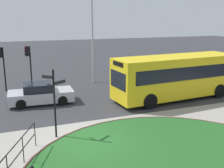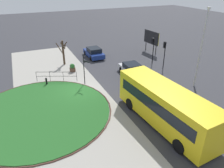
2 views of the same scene
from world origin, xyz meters
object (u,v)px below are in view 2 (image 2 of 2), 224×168
at_px(billboard_left, 151,38).
at_px(car_far_lane, 132,70).
at_px(lamppost_tall, 201,47).
at_px(street_tree_bare, 63,51).
at_px(signpost_directional, 84,67).
at_px(traffic_light_near, 165,49).
at_px(planter_near_signpost, 72,68).
at_px(traffic_light_far, 153,45).
at_px(bollard_foreground, 46,81).
at_px(car_near_lane, 94,53).
at_px(bus_yellow, 165,105).

bearing_deg(billboard_left, car_far_lane, -51.42).
relative_size(lamppost_tall, street_tree_bare, 2.49).
height_order(signpost_directional, lamppost_tall, lamppost_tall).
distance_m(traffic_light_near, billboard_left, 6.69).
xyz_separation_m(signpost_directional, street_tree_bare, (-6.74, -0.76, -0.15)).
bearing_deg(billboard_left, planter_near_signpost, -83.56).
bearing_deg(signpost_directional, traffic_light_far, 103.06).
height_order(bollard_foreground, traffic_light_far, traffic_light_far).
height_order(signpost_directional, car_near_lane, signpost_directional).
distance_m(signpost_directional, lamppost_tall, 11.83).
height_order(bus_yellow, street_tree_bare, street_tree_bare).
bearing_deg(street_tree_bare, car_near_lane, 104.62).
distance_m(bus_yellow, lamppost_tall, 8.42).
relative_size(bus_yellow, car_near_lane, 2.24).
bearing_deg(traffic_light_far, billboard_left, -42.09).
bearing_deg(traffic_light_near, traffic_light_far, 20.91).
bearing_deg(street_tree_bare, bus_yellow, 14.97).
bearing_deg(bollard_foreground, billboard_left, 107.31).
distance_m(bollard_foreground, bus_yellow, 12.90).
bearing_deg(car_far_lane, planter_near_signpost, -119.24).
bearing_deg(planter_near_signpost, street_tree_bare, -172.39).
height_order(traffic_light_far, billboard_left, traffic_light_far).
height_order(car_far_lane, planter_near_signpost, car_far_lane).
relative_size(car_far_lane, billboard_left, 1.30).
xyz_separation_m(bus_yellow, lamppost_tall, (-3.98, 6.94, 2.63)).
xyz_separation_m(traffic_light_near, lamppost_tall, (5.43, 0.11, 1.75)).
distance_m(lamppost_tall, planter_near_signpost, 14.57).
xyz_separation_m(traffic_light_far, street_tree_bare, (-4.44, -10.71, -0.74)).
relative_size(bollard_foreground, car_far_lane, 0.19).
bearing_deg(planter_near_signpost, traffic_light_near, 71.38).
xyz_separation_m(bus_yellow, street_tree_bare, (-15.84, -4.23, 0.16)).
xyz_separation_m(car_far_lane, traffic_light_near, (-0.29, 4.56, 1.87)).
bearing_deg(billboard_left, signpost_directional, -67.60).
bearing_deg(street_tree_bare, traffic_light_near, 59.82).
distance_m(bollard_foreground, traffic_light_near, 14.34).
relative_size(car_near_lane, traffic_light_far, 1.21).
distance_m(bus_yellow, billboard_left, 18.15).
relative_size(bollard_foreground, street_tree_bare, 0.26).
bearing_deg(planter_near_signpost, traffic_light_far, 81.18).
xyz_separation_m(signpost_directional, car_near_lane, (-7.94, 3.82, -1.29)).
bearing_deg(bollard_foreground, traffic_light_near, 85.35).
bearing_deg(car_far_lane, lamppost_tall, 45.44).
distance_m(traffic_light_near, lamppost_tall, 5.70).
xyz_separation_m(car_near_lane, lamppost_tall, (13.05, 6.59, 3.61)).
bearing_deg(traffic_light_near, street_tree_bare, 70.72).
bearing_deg(street_tree_bare, lamppost_tall, 43.29).
relative_size(traffic_light_near, traffic_light_far, 0.99).
relative_size(lamppost_tall, billboard_left, 2.39).
bearing_deg(bus_yellow, planter_near_signpost, 12.34).
xyz_separation_m(bus_yellow, billboard_left, (-15.68, 9.13, 0.56)).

